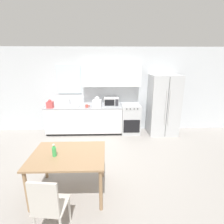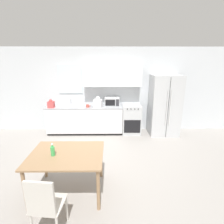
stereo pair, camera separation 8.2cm
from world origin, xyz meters
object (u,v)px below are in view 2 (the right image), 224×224
object	(u,v)px
dining_table	(67,158)
dining_chair_near	(45,204)
microwave	(112,101)
refrigerator	(164,105)
drink_bottle	(53,151)
coffee_mug	(88,106)
oven_range	(131,119)

from	to	relation	value
dining_table	dining_chair_near	size ratio (longest dim) A/B	1.34
microwave	dining_table	xyz separation A→B (m)	(-0.81, -2.79, -0.37)
refrigerator	drink_bottle	size ratio (longest dim) A/B	8.74
microwave	drink_bottle	size ratio (longest dim) A/B	2.19
coffee_mug	oven_range	bearing A→B (deg)	5.76
refrigerator	microwave	xyz separation A→B (m)	(-1.64, 0.16, 0.09)
refrigerator	dining_table	distance (m)	3.61
dining_chair_near	drink_bottle	size ratio (longest dim) A/B	4.34
oven_range	microwave	xyz separation A→B (m)	(-0.62, 0.10, 0.56)
oven_range	coffee_mug	world-z (taller)	coffee_mug
microwave	coffee_mug	bearing A→B (deg)	-162.29
microwave	dining_chair_near	size ratio (longest dim) A/B	0.51
microwave	coffee_mug	distance (m)	0.79
dining_table	dining_chair_near	distance (m)	0.87
oven_range	drink_bottle	world-z (taller)	drink_bottle
drink_bottle	oven_range	bearing A→B (deg)	59.16
refrigerator	drink_bottle	world-z (taller)	refrigerator
coffee_mug	microwave	bearing A→B (deg)	17.71
refrigerator	drink_bottle	distance (m)	3.78
coffee_mug	drink_bottle	bearing A→B (deg)	-95.88
coffee_mug	dining_chair_near	world-z (taller)	coffee_mug
drink_bottle	dining_chair_near	bearing A→B (deg)	-81.45
coffee_mug	refrigerator	bearing A→B (deg)	1.85
microwave	dining_table	world-z (taller)	microwave
oven_range	drink_bottle	bearing A→B (deg)	-120.84
microwave	coffee_mug	world-z (taller)	microwave
refrigerator	coffee_mug	bearing A→B (deg)	-178.15
refrigerator	oven_range	bearing A→B (deg)	176.57
refrigerator	dining_chair_near	world-z (taller)	refrigerator
oven_range	dining_chair_near	distance (m)	3.86
refrigerator	coffee_mug	size ratio (longest dim) A/B	14.52
oven_range	dining_chair_near	world-z (taller)	oven_range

